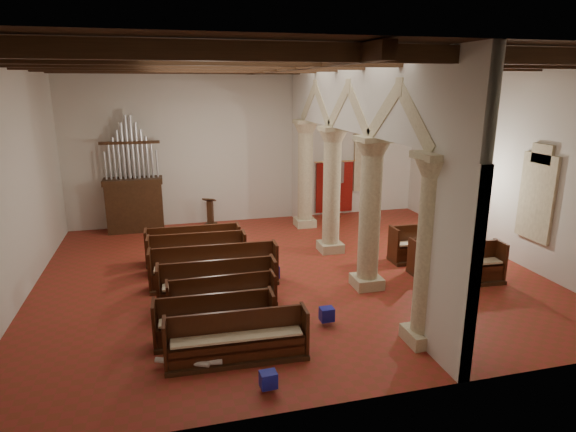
# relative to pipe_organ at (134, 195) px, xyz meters

# --- Properties ---
(floor) EXTENTS (14.00, 14.00, 0.00)m
(floor) POSITION_rel_pipe_organ_xyz_m (4.50, -5.50, -1.37)
(floor) COLOR maroon
(floor) RESTS_ON ground
(ceiling) EXTENTS (14.00, 14.00, 0.00)m
(ceiling) POSITION_rel_pipe_organ_xyz_m (4.50, -5.50, 4.63)
(ceiling) COLOR black
(ceiling) RESTS_ON wall_back
(wall_back) EXTENTS (14.00, 0.02, 6.00)m
(wall_back) POSITION_rel_pipe_organ_xyz_m (4.50, 0.50, 1.63)
(wall_back) COLOR beige
(wall_back) RESTS_ON floor
(wall_front) EXTENTS (14.00, 0.02, 6.00)m
(wall_front) POSITION_rel_pipe_organ_xyz_m (4.50, -11.50, 1.63)
(wall_front) COLOR beige
(wall_front) RESTS_ON floor
(wall_left) EXTENTS (0.02, 12.00, 6.00)m
(wall_left) POSITION_rel_pipe_organ_xyz_m (-2.50, -5.50, 1.63)
(wall_left) COLOR beige
(wall_left) RESTS_ON floor
(wall_right) EXTENTS (0.02, 12.00, 6.00)m
(wall_right) POSITION_rel_pipe_organ_xyz_m (11.50, -5.50, 1.63)
(wall_right) COLOR beige
(wall_right) RESTS_ON floor
(ceiling_beams) EXTENTS (13.80, 11.80, 0.30)m
(ceiling_beams) POSITION_rel_pipe_organ_xyz_m (4.50, -5.50, 4.45)
(ceiling_beams) COLOR #3B2312
(ceiling_beams) RESTS_ON wall_back
(arcade) EXTENTS (0.90, 11.90, 6.00)m
(arcade) POSITION_rel_pipe_organ_xyz_m (6.30, -5.50, 2.19)
(arcade) COLOR beige
(arcade) RESTS_ON floor
(window_right_a) EXTENTS (0.03, 1.00, 2.20)m
(window_right_a) POSITION_rel_pipe_organ_xyz_m (11.48, -7.00, 0.83)
(window_right_a) COLOR #2F6A55
(window_right_a) RESTS_ON wall_right
(window_right_b) EXTENTS (0.03, 1.00, 2.20)m
(window_right_b) POSITION_rel_pipe_organ_xyz_m (11.48, -3.00, 0.83)
(window_right_b) COLOR #2F6A55
(window_right_b) RESTS_ON wall_right
(window_back) EXTENTS (1.00, 0.03, 2.20)m
(window_back) POSITION_rel_pipe_organ_xyz_m (9.50, 0.48, 0.83)
(window_back) COLOR #2F6A55
(window_back) RESTS_ON wall_back
(pipe_organ) EXTENTS (2.10, 0.85, 4.40)m
(pipe_organ) POSITION_rel_pipe_organ_xyz_m (0.00, 0.00, 0.00)
(pipe_organ) COLOR #3B2312
(pipe_organ) RESTS_ON floor
(lectern) EXTENTS (0.56, 0.60, 1.13)m
(lectern) POSITION_rel_pipe_organ_xyz_m (2.76, -0.01, -0.90)
(lectern) COLOR #3A2612
(lectern) RESTS_ON floor
(dossal_curtain) EXTENTS (1.80, 0.07, 2.17)m
(dossal_curtain) POSITION_rel_pipe_organ_xyz_m (8.00, 0.42, -0.21)
(dossal_curtain) COLOR maroon
(dossal_curtain) RESTS_ON floor
(processional_banner) EXTENTS (0.54, 0.69, 2.46)m
(processional_banner) POSITION_rel_pipe_organ_xyz_m (7.99, -0.01, -0.56)
(processional_banner) COLOR #3B2312
(processional_banner) RESTS_ON floor
(hymnal_box_a) EXTENTS (0.31, 0.26, 0.30)m
(hymnal_box_a) POSITION_rel_pipe_organ_xyz_m (2.74, -10.87, -1.12)
(hymnal_box_a) COLOR #151F97
(hymnal_box_a) RESTS_ON floor
(hymnal_box_b) EXTENTS (0.32, 0.26, 0.31)m
(hymnal_box_b) POSITION_rel_pipe_organ_xyz_m (4.56, -8.75, -1.12)
(hymnal_box_b) COLOR #16259C
(hymnal_box_b) RESTS_ON floor
(hymnal_box_c) EXTENTS (0.36, 0.30, 0.35)m
(hymnal_box_c) POSITION_rel_pipe_organ_xyz_m (3.91, -5.98, -1.10)
(hymnal_box_c) COLOR navy
(hymnal_box_c) RESTS_ON floor
(tube_heater_a) EXTENTS (1.08, 0.28, 0.11)m
(tube_heater_a) POSITION_rel_pipe_organ_xyz_m (1.49, -9.87, -1.21)
(tube_heater_a) COLOR white
(tube_heater_a) RESTS_ON floor
(tube_heater_b) EXTENTS (1.04, 0.53, 0.11)m
(tube_heater_b) POSITION_rel_pipe_organ_xyz_m (1.27, -9.78, -1.21)
(tube_heater_b) COLOR silver
(tube_heater_b) RESTS_ON floor
(nave_pew_0) EXTENTS (2.84, 0.76, 1.00)m
(nave_pew_0) POSITION_rel_pipe_organ_xyz_m (2.35, -9.71, -1.04)
(nave_pew_0) COLOR #3B2312
(nave_pew_0) RESTS_ON floor
(nave_pew_1) EXTENTS (2.57, 0.76, 1.01)m
(nave_pew_1) POSITION_rel_pipe_organ_xyz_m (2.01, -8.82, -1.04)
(nave_pew_1) COLOR #3B2312
(nave_pew_1) RESTS_ON floor
(nave_pew_2) EXTENTS (2.56, 0.67, 0.96)m
(nave_pew_2) POSITION_rel_pipe_organ_xyz_m (2.29, -7.71, -1.05)
(nave_pew_2) COLOR #3B2312
(nave_pew_2) RESTS_ON floor
(nave_pew_3) EXTENTS (2.92, 0.83, 1.13)m
(nave_pew_3) POSITION_rel_pipe_organ_xyz_m (2.26, -7.13, -1.00)
(nave_pew_3) COLOR #3B2312
(nave_pew_3) RESTS_ON floor
(nave_pew_4) EXTENTS (3.48, 0.87, 1.11)m
(nave_pew_4) POSITION_rel_pipe_organ_xyz_m (2.31, -5.87, -1.01)
(nave_pew_4) COLOR #3B2312
(nave_pew_4) RESTS_ON floor
(nave_pew_5) EXTENTS (2.86, 0.86, 1.11)m
(nave_pew_5) POSITION_rel_pipe_organ_xyz_m (1.94, -4.66, -1.00)
(nave_pew_5) COLOR #3B2312
(nave_pew_5) RESTS_ON floor
(nave_pew_6) EXTENTS (2.88, 0.77, 1.10)m
(nave_pew_6) POSITION_rel_pipe_organ_xyz_m (1.88, -3.84, -1.01)
(nave_pew_6) COLOR #3B2312
(nave_pew_6) RESTS_ON floor
(aisle_pew_0) EXTENTS (1.91, 0.85, 1.13)m
(aisle_pew_0) POSITION_rel_pipe_organ_xyz_m (9.17, -7.42, -0.99)
(aisle_pew_0) COLOR #3B2312
(aisle_pew_0) RESTS_ON floor
(aisle_pew_1) EXTENTS (2.15, 0.75, 1.06)m
(aisle_pew_1) POSITION_rel_pipe_organ_xyz_m (8.94, -6.58, -1.01)
(aisle_pew_1) COLOR #3B2312
(aisle_pew_1) RESTS_ON floor
(aisle_pew_2) EXTENTS (1.97, 0.76, 1.13)m
(aisle_pew_2) POSITION_rel_pipe_organ_xyz_m (8.76, -5.51, -0.99)
(aisle_pew_2) COLOR #3B2312
(aisle_pew_2) RESTS_ON floor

